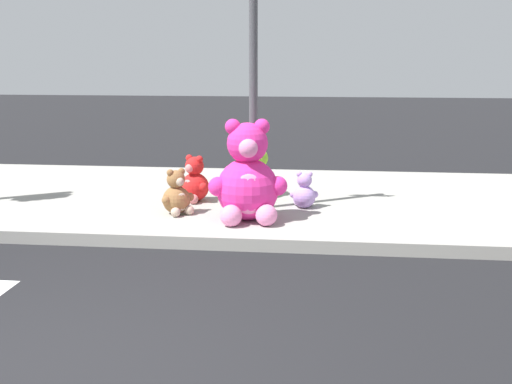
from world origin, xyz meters
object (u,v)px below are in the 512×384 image
object	(u,v)px
sign_pole	(253,78)
plush_brown	(177,196)
plush_pink_large	(248,180)
plush_red	(194,183)
plush_lime	(256,176)
plush_lavender	(304,193)

from	to	relation	value
sign_pole	plush_brown	bearing A→B (deg)	-158.23
plush_pink_large	plush_brown	size ratio (longest dim) A/B	2.12
plush_red	plush_lime	bearing A→B (deg)	25.84
plush_red	plush_lime	size ratio (longest dim) A/B	0.88
sign_pole	plush_pink_large	bearing A→B (deg)	-90.23
plush_lavender	plush_brown	distance (m)	1.67
plush_pink_large	plush_lime	world-z (taller)	plush_pink_large
plush_red	plush_lavender	bearing A→B (deg)	-7.97
plush_pink_large	sign_pole	bearing A→B (deg)	89.77
plush_brown	sign_pole	bearing A→B (deg)	21.77
sign_pole	plush_lavender	size ratio (longest dim) A/B	6.55
plush_red	plush_brown	bearing A→B (deg)	-94.77
plush_lavender	plush_red	world-z (taller)	plush_red
plush_brown	plush_lime	bearing A→B (deg)	52.26
plush_pink_large	plush_lavender	xyz separation A→B (m)	(0.66, 0.74, -0.30)
plush_red	plush_brown	size ratio (longest dim) A/B	1.10
plush_red	plush_lime	world-z (taller)	plush_lime
plush_brown	plush_lavender	bearing A→B (deg)	18.41
plush_pink_large	plush_lavender	distance (m)	1.04
plush_red	plush_brown	xyz separation A→B (m)	(-0.06, -0.74, -0.02)
sign_pole	plush_pink_large	world-z (taller)	sign_pole
plush_lime	plush_brown	xyz separation A→B (m)	(-0.88, -1.14, -0.06)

